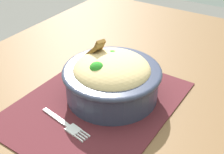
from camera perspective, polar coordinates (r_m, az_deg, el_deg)
table at (r=0.69m, az=-5.42°, el=-10.75°), size 1.33×0.80×0.77m
placemat at (r=0.64m, az=-3.03°, el=-5.25°), size 0.39×0.31×0.00m
bowl at (r=0.63m, az=-0.03°, el=-0.01°), size 0.23×0.23×0.12m
fork at (r=0.59m, az=-8.95°, el=-9.19°), size 0.04×0.13×0.00m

